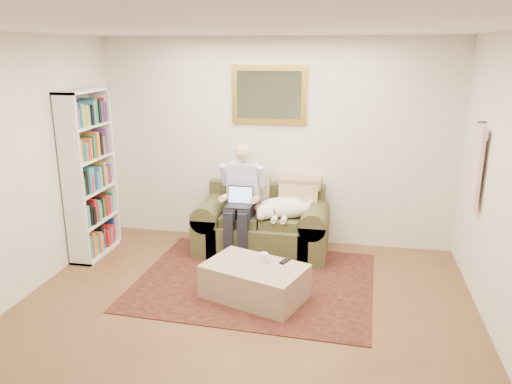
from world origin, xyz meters
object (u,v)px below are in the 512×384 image
(laptop, at_px, (239,201))
(coffee_mug, at_px, (264,258))
(sleeping_dog, at_px, (285,208))
(sofa, at_px, (262,230))
(bookshelf, at_px, (89,175))
(ottoman, at_px, (255,281))
(seated_man, at_px, (241,202))

(laptop, bearing_deg, coffee_mug, -63.25)
(sleeping_dog, bearing_deg, coffee_mug, -93.81)
(sofa, bearing_deg, bookshelf, -167.19)
(coffee_mug, bearing_deg, ottoman, -129.72)
(sofa, xyz_separation_m, seated_man, (-0.24, -0.15, 0.40))
(sofa, xyz_separation_m, bookshelf, (-2.02, -0.46, 0.72))
(laptop, relative_size, bookshelf, 0.16)
(seated_man, distance_m, ottoman, 1.24)
(sleeping_dog, bearing_deg, laptop, -166.36)
(laptop, distance_m, ottoman, 1.20)
(sleeping_dog, xyz_separation_m, bookshelf, (-2.31, -0.38, 0.39))
(seated_man, bearing_deg, sofa, 31.45)
(coffee_mug, height_order, bookshelf, bookshelf)
(coffee_mug, bearing_deg, seated_man, 115.26)
(seated_man, relative_size, bookshelf, 0.68)
(laptop, bearing_deg, ottoman, -68.97)
(sofa, bearing_deg, seated_man, -148.55)
(seated_man, relative_size, sleeping_dog, 2.04)
(coffee_mug, distance_m, bookshelf, 2.41)
(sofa, height_order, seated_man, seated_man)
(seated_man, xyz_separation_m, laptop, (-0.00, -0.06, 0.03))
(coffee_mug, bearing_deg, sleeping_dog, 86.19)
(sofa, xyz_separation_m, ottoman, (0.14, -1.21, -0.10))
(sofa, xyz_separation_m, coffee_mug, (0.22, -1.12, 0.13))
(sofa, bearing_deg, laptop, -138.98)
(seated_man, relative_size, laptop, 4.33)
(sleeping_dog, distance_m, coffee_mug, 1.06)
(laptop, bearing_deg, sleeping_dog, 13.64)
(ottoman, bearing_deg, seated_man, 109.90)
(seated_man, distance_m, bookshelf, 1.83)
(coffee_mug, relative_size, bookshelf, 0.05)
(seated_man, height_order, ottoman, seated_man)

